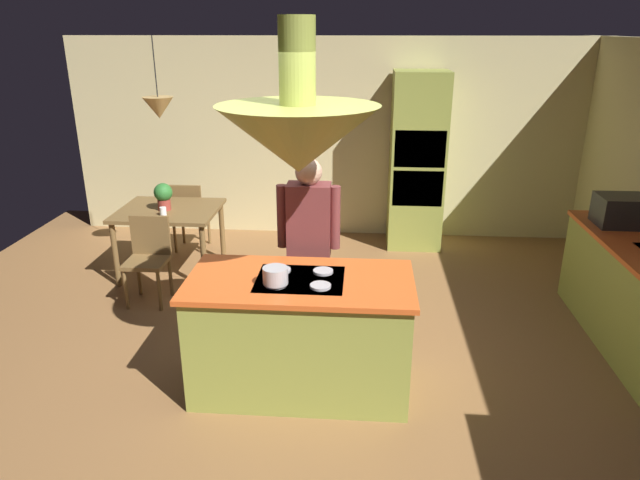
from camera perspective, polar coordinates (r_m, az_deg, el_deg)
name	(u,v)px	position (r m, az deg, el deg)	size (l,w,h in m)	color
ground	(304,371)	(4.80, -1.60, -12.92)	(8.16, 8.16, 0.00)	olive
wall_back	(330,139)	(7.57, 1.05, 10.05)	(6.80, 0.10, 2.55)	beige
kitchen_island	(301,334)	(4.39, -1.93, -9.31)	(1.67, 0.86, 0.94)	#939E42
oven_tower	(417,162)	(7.23, 9.66, 7.72)	(0.66, 0.62, 2.17)	#939E42
dining_table	(169,217)	(6.57, -14.82, 2.22)	(1.08, 0.94, 0.76)	brown
person_at_island	(309,241)	(4.81, -1.14, -0.10)	(0.53, 0.22, 1.66)	tan
range_hood	(298,135)	(3.87, -2.20, 10.43)	(1.10, 1.10, 1.00)	#939E42
pendant_light_over_table	(159,108)	(6.31, -15.81, 12.61)	(0.32, 0.32, 0.82)	#E0B266
chair_facing_island	(149,253)	(6.01, -16.75, -1.29)	(0.40, 0.40, 0.87)	brown
chair_by_back_wall	(189,212)	(7.24, -12.99, 2.74)	(0.40, 0.40, 0.87)	brown
potted_plant_on_table	(163,195)	(6.47, -15.37, 4.34)	(0.20, 0.20, 0.30)	#99382D
cup_on_table	(163,211)	(6.31, -15.40, 2.77)	(0.07, 0.07, 0.09)	white
microwave_on_counter	(623,211)	(5.97, 27.99, 2.60)	(0.46, 0.36, 0.28)	#232326
cooking_pot_on_cooktop	(275,276)	(4.05, -4.48, -3.56)	(0.18, 0.18, 0.12)	#B2B2B7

